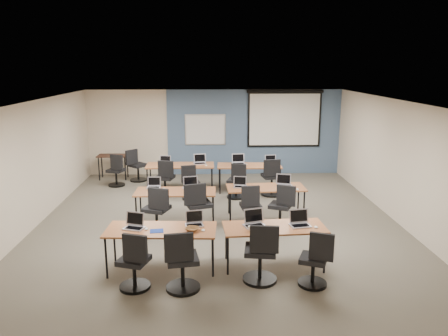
{
  "coord_description": "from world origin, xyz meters",
  "views": [
    {
      "loc": [
        -0.24,
        -9.26,
        3.45
      ],
      "look_at": [
        0.14,
        0.4,
        1.16
      ],
      "focal_mm": 35.0,
      "sensor_mm": 36.0,
      "label": 1
    }
  ],
  "objects_px": {
    "spare_chair_a": "(137,168)",
    "laptop_0": "(134,224)",
    "training_table_back_right": "(249,167)",
    "laptop_3": "(300,222)",
    "laptop_7": "(284,183)",
    "task_chair_2": "(261,258)",
    "task_chair_3": "(315,264)",
    "laptop_6": "(240,184)",
    "spare_chair_b": "(116,173)",
    "projector_screen": "(284,116)",
    "training_table_mid_left": "(175,193)",
    "task_chair_1": "(182,266)",
    "utility_table": "(113,158)",
    "training_table_back_left": "(180,166)",
    "laptop_4": "(154,185)",
    "laptop_2": "(254,222)",
    "task_chair_7": "(282,210)",
    "laptop_5": "(190,185)",
    "laptop_9": "(200,161)",
    "task_chair_4": "(157,214)",
    "training_table_mid_right": "(266,189)",
    "task_chair_11": "(272,180)",
    "laptop_1": "(194,222)",
    "task_chair_8": "(165,181)",
    "training_table_front_left": "(161,231)",
    "task_chair_0": "(135,266)",
    "task_chair_5": "(198,210)",
    "laptop_10": "(238,161)",
    "task_chair_9": "(190,185)",
    "laptop_11": "(271,162)",
    "whiteboard": "(205,130)"
  },
  "relations": [
    {
      "from": "utility_table",
      "to": "training_table_back_left",
      "type": "bearing_deg",
      "value": -30.44
    },
    {
      "from": "laptop_3",
      "to": "task_chair_5",
      "type": "xyz_separation_m",
      "value": [
        -1.81,
        1.75,
        -0.36
      ]
    },
    {
      "from": "training_table_mid_right",
      "to": "utility_table",
      "type": "relative_size",
      "value": 1.94
    },
    {
      "from": "task_chair_3",
      "to": "task_chair_11",
      "type": "xyz_separation_m",
      "value": [
        0.03,
        4.96,
        0.04
      ]
    },
    {
      "from": "laptop_2",
      "to": "task_chair_2",
      "type": "relative_size",
      "value": 0.35
    },
    {
      "from": "task_chair_0",
      "to": "task_chair_11",
      "type": "bearing_deg",
      "value": 78.57
    },
    {
      "from": "training_table_front_left",
      "to": "laptop_2",
      "type": "bearing_deg",
      "value": 7.34
    },
    {
      "from": "training_table_mid_left",
      "to": "task_chair_1",
      "type": "xyz_separation_m",
      "value": [
        0.3,
        -3.06,
        -0.26
      ]
    },
    {
      "from": "laptop_5",
      "to": "spare_chair_a",
      "type": "xyz_separation_m",
      "value": [
        -1.76,
        3.4,
        -0.38
      ]
    },
    {
      "from": "task_chair_1",
      "to": "task_chair_0",
      "type": "bearing_deg",
      "value": 165.63
    },
    {
      "from": "training_table_back_left",
      "to": "task_chair_3",
      "type": "xyz_separation_m",
      "value": [
        2.45,
        -5.61,
        -0.3
      ]
    },
    {
      "from": "laptop_0",
      "to": "task_chair_2",
      "type": "bearing_deg",
      "value": 2.58
    },
    {
      "from": "spare_chair_b",
      "to": "task_chair_2",
      "type": "bearing_deg",
      "value": -37.17
    },
    {
      "from": "whiteboard",
      "to": "training_table_front_left",
      "type": "bearing_deg",
      "value": -96.31
    },
    {
      "from": "training_table_front_left",
      "to": "laptop_3",
      "type": "distance_m",
      "value": 2.4
    },
    {
      "from": "laptop_6",
      "to": "spare_chair_b",
      "type": "height_order",
      "value": "spare_chair_b"
    },
    {
      "from": "training_table_back_right",
      "to": "task_chair_3",
      "type": "bearing_deg",
      "value": -82.22
    },
    {
      "from": "task_chair_4",
      "to": "spare_chair_b",
      "type": "height_order",
      "value": "task_chair_4"
    },
    {
      "from": "laptop_0",
      "to": "laptop_4",
      "type": "xyz_separation_m",
      "value": [
        0.04,
        2.52,
        -0.0
      ]
    },
    {
      "from": "laptop_1",
      "to": "laptop_2",
      "type": "height_order",
      "value": "laptop_2"
    },
    {
      "from": "laptop_7",
      "to": "task_chair_0",
      "type": "bearing_deg",
      "value": -114.46
    },
    {
      "from": "projector_screen",
      "to": "laptop_3",
      "type": "xyz_separation_m",
      "value": [
        -0.84,
        -6.57,
        -1.09
      ]
    },
    {
      "from": "training_table_back_left",
      "to": "laptop_7",
      "type": "bearing_deg",
      "value": -41.97
    },
    {
      "from": "laptop_9",
      "to": "utility_table",
      "type": "relative_size",
      "value": 0.38
    },
    {
      "from": "laptop_7",
      "to": "task_chair_9",
      "type": "height_order",
      "value": "laptop_7"
    },
    {
      "from": "laptop_9",
      "to": "training_table_mid_right",
      "type": "bearing_deg",
      "value": -70.52
    },
    {
      "from": "task_chair_3",
      "to": "laptop_0",
      "type": "bearing_deg",
      "value": -172.84
    },
    {
      "from": "training_table_mid_left",
      "to": "training_table_mid_right",
      "type": "xyz_separation_m",
      "value": [
        2.04,
        0.25,
        -0.0
      ]
    },
    {
      "from": "laptop_5",
      "to": "task_chair_8",
      "type": "height_order",
      "value": "task_chair_8"
    },
    {
      "from": "training_table_mid_left",
      "to": "task_chair_11",
      "type": "bearing_deg",
      "value": 40.32
    },
    {
      "from": "projector_screen",
      "to": "laptop_4",
      "type": "bearing_deg",
      "value": -132.05
    },
    {
      "from": "task_chair_4",
      "to": "laptop_3",
      "type": "bearing_deg",
      "value": -10.14
    },
    {
      "from": "spare_chair_a",
      "to": "laptop_0",
      "type": "bearing_deg",
      "value": -127.34
    },
    {
      "from": "laptop_2",
      "to": "task_chair_9",
      "type": "height_order",
      "value": "laptop_2"
    },
    {
      "from": "training_table_back_left",
      "to": "task_chair_7",
      "type": "height_order",
      "value": "task_chair_7"
    },
    {
      "from": "training_table_front_left",
      "to": "training_table_mid_left",
      "type": "bearing_deg",
      "value": 91.09
    },
    {
      "from": "training_table_mid_left",
      "to": "training_table_back_right",
      "type": "relative_size",
      "value": 1.01
    },
    {
      "from": "task_chair_8",
      "to": "laptop_1",
      "type": "bearing_deg",
      "value": -63.68
    },
    {
      "from": "laptop_2",
      "to": "laptop_0",
      "type": "bearing_deg",
      "value": 163.92
    },
    {
      "from": "laptop_5",
      "to": "laptop_3",
      "type": "bearing_deg",
      "value": -61.96
    },
    {
      "from": "laptop_4",
      "to": "laptop_3",
      "type": "bearing_deg",
      "value": -40.97
    },
    {
      "from": "projector_screen",
      "to": "laptop_5",
      "type": "bearing_deg",
      "value": -124.27
    },
    {
      "from": "task_chair_4",
      "to": "laptop_9",
      "type": "bearing_deg",
      "value": 96.27
    },
    {
      "from": "laptop_6",
      "to": "laptop_11",
      "type": "relative_size",
      "value": 0.94
    },
    {
      "from": "projector_screen",
      "to": "spare_chair_a",
      "type": "height_order",
      "value": "projector_screen"
    },
    {
      "from": "training_table_mid_left",
      "to": "training_table_back_right",
      "type": "distance_m",
      "value": 3.11
    },
    {
      "from": "laptop_0",
      "to": "laptop_7",
      "type": "height_order",
      "value": "laptop_7"
    },
    {
      "from": "training_table_back_right",
      "to": "laptop_3",
      "type": "relative_size",
      "value": 5.14
    },
    {
      "from": "laptop_7",
      "to": "task_chair_8",
      "type": "relative_size",
      "value": 0.34
    },
    {
      "from": "training_table_back_left",
      "to": "laptop_10",
      "type": "bearing_deg",
      "value": 3.22
    }
  ]
}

